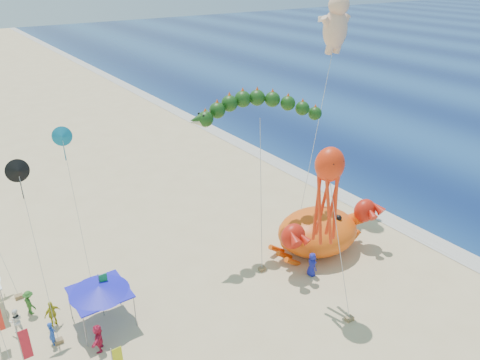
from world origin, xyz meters
name	(u,v)px	position (x,y,z in m)	size (l,w,h in m)	color
ground	(277,261)	(0.00, 0.00, 0.00)	(320.00, 320.00, 0.00)	#D1B784
foam_strip	(383,216)	(12.00, 0.00, 0.01)	(320.00, 320.00, 0.00)	silver
crab_inflatable	(319,230)	(3.63, -0.52, 1.71)	(8.87, 5.69, 3.89)	#F2530C
dragon_kite	(258,112)	(0.55, 3.36, 10.65)	(10.25, 5.56, 11.77)	#12380F
cherub_kite	(336,22)	(10.32, 5.99, 15.94)	(7.09, 4.20, 18.26)	#ECB390
octopus_kite	(328,188)	(-0.37, -4.85, 8.14)	(1.84, 3.72, 10.75)	red
canopy_blue	(99,290)	(-12.96, 1.12, 2.44)	(3.62, 3.62, 2.71)	gray
feather_flags	(61,327)	(-15.69, -0.31, 2.01)	(6.52, 7.08, 3.20)	gray
beachgoers	(98,319)	(-13.44, 0.50, 0.87)	(19.31, 9.18, 1.82)	#2B6220
small_kites	(16,204)	(-15.89, 5.30, 7.34)	(8.04, 10.34, 10.69)	#0D6D92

